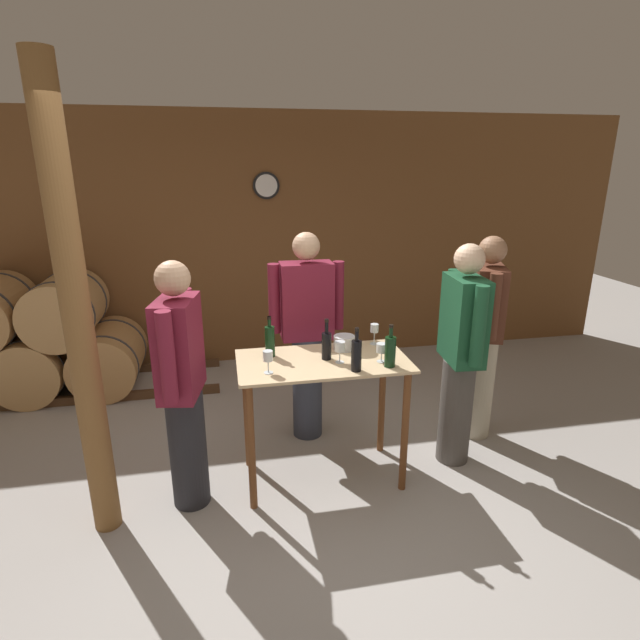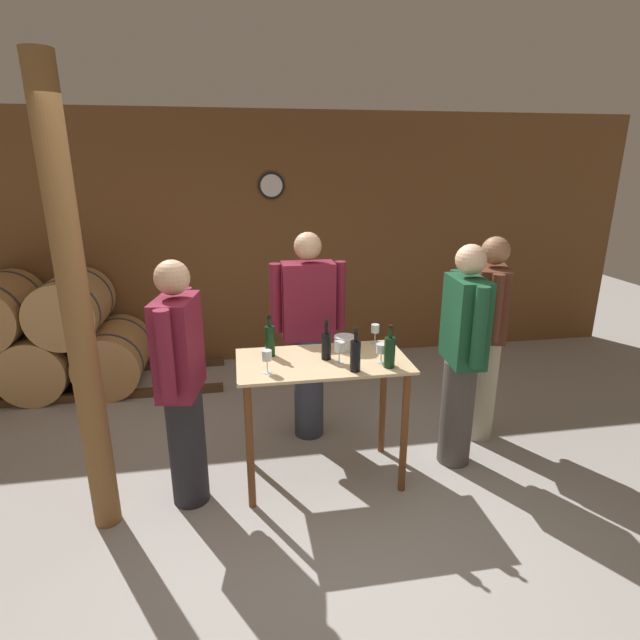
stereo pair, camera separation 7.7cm
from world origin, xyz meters
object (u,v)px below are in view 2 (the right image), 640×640
wine_bottle_center (355,355)px  ice_bucket (345,343)px  wine_glass_near_left (267,356)px  wine_glass_far_side (375,330)px  person_visitor_near_door (182,382)px  wooden_post (78,319)px  person_visitor_with_scarf (308,333)px  wine_bottle_far_left (270,340)px  person_visitor_bearded (462,353)px  wine_glass_near_center (339,347)px  wine_bottle_right (390,351)px  wine_glass_near_right (381,349)px  wine_bottle_left (326,344)px  person_host (486,336)px

wine_bottle_center → ice_bucket: size_ratio=1.92×
wine_glass_near_left → wine_glass_far_side: bearing=24.9°
person_visitor_near_door → wooden_post: bearing=-165.5°
wine_glass_far_side → person_visitor_with_scarf: 0.59m
wooden_post → person_visitor_near_door: (0.51, 0.13, -0.48)m
wine_bottle_far_left → person_visitor_bearded: (1.36, -0.10, -0.15)m
person_visitor_with_scarf → person_visitor_bearded: 1.18m
wine_glass_near_left → wine_glass_near_center: bearing=9.6°
person_visitor_bearded → person_visitor_near_door: size_ratio=1.01×
person_visitor_with_scarf → wine_glass_far_side: bearing=-41.7°
person_visitor_bearded → wine_bottle_right: bearing=-159.9°
wine_glass_near_left → person_visitor_near_door: 0.56m
wooden_post → ice_bucket: 1.71m
wine_glass_near_center → person_visitor_near_door: bearing=-177.9°
wine_glass_near_right → ice_bucket: (-0.19, 0.27, -0.04)m
wine_glass_near_left → person_visitor_bearded: size_ratio=0.09×
wine_glass_near_left → wine_bottle_center: bearing=-7.4°
wine_bottle_far_left → wine_glass_near_center: (0.44, -0.20, -0.01)m
wine_glass_far_side → ice_bucket: size_ratio=1.02×
wine_glass_near_center → wine_glass_far_side: (0.33, 0.29, 0.00)m
wine_bottle_center → wine_bottle_left: bearing=122.0°
wine_glass_near_right → wine_glass_near_left: bearing=-177.1°
wine_glass_near_right → person_visitor_with_scarf: bearing=117.8°
wine_glass_near_center → person_host: (1.27, 0.41, -0.14)m
wine_glass_near_right → ice_bucket: size_ratio=0.86×
wine_bottle_far_left → ice_bucket: bearing=3.1°
wine_glass_near_center → wine_bottle_left: bearing=133.2°
wine_glass_near_center → ice_bucket: (0.09, 0.23, -0.06)m
wine_glass_near_left → person_visitor_bearded: (1.40, 0.18, -0.14)m
person_host → wine_bottle_right: bearing=-150.8°
wine_bottle_right → wooden_post: bearing=-178.7°
wine_glass_far_side → person_visitor_near_door: 1.39m
wine_glass_near_right → person_host: size_ratio=0.08×
wine_bottle_left → ice_bucket: (0.16, 0.15, -0.05)m
wine_glass_far_side → person_visitor_near_door: size_ratio=0.09×
wine_glass_near_center → wine_glass_far_side: wine_glass_far_side is taller
wine_glass_far_side → wine_bottle_center: bearing=-119.8°
wine_glass_near_right → person_visitor_near_door: size_ratio=0.08×
wooden_post → wine_bottle_center: size_ratio=9.38×
wine_bottle_left → wine_glass_far_side: bearing=28.4°
ice_bucket → person_visitor_bearded: person_visitor_bearded is taller
wine_glass_near_right → person_visitor_bearded: (0.65, 0.14, -0.13)m
wine_bottle_far_left → wine_glass_far_side: (0.77, 0.09, -0.00)m
wine_bottle_right → wine_glass_far_side: size_ratio=1.86×
wine_bottle_left → wine_bottle_right: bearing=-28.5°
wine_glass_far_side → ice_bucket: wine_glass_far_side is taller
wine_bottle_left → wine_bottle_center: (0.14, -0.23, 0.01)m
person_host → wine_bottle_center: bearing=-154.7°
wine_bottle_far_left → wine_bottle_left: bearing=-18.7°
wine_bottle_left → wine_glass_near_center: wine_bottle_left is taller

